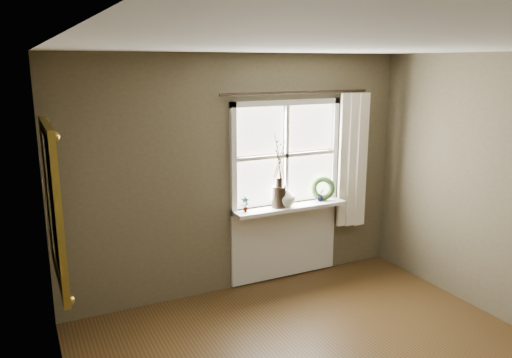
{
  "coord_description": "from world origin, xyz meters",
  "views": [
    {
      "loc": [
        -2.18,
        -2.59,
        2.5
      ],
      "look_at": [
        -0.16,
        1.55,
        1.42
      ],
      "focal_mm": 35.0,
      "sensor_mm": 36.0,
      "label": 1
    }
  ],
  "objects": [
    {
      "name": "window_frame",
      "position": [
        0.55,
        2.23,
        1.48
      ],
      "size": [
        1.36,
        0.06,
        1.24
      ],
      "color": "silver",
      "rests_on": "wall_back"
    },
    {
      "name": "gilt_mirror",
      "position": [
        -1.96,
        1.5,
        1.41
      ],
      "size": [
        0.1,
        1.09,
        1.3
      ],
      "color": "white",
      "rests_on": "wall_left"
    },
    {
      "name": "window_sill",
      "position": [
        0.55,
        2.12,
        0.9
      ],
      "size": [
        1.36,
        0.26,
        0.04
      ],
      "primitive_type": "cube",
      "color": "silver",
      "rests_on": "wall_back"
    },
    {
      "name": "curtain",
      "position": [
        1.39,
        2.13,
        1.37
      ],
      "size": [
        0.36,
        0.12,
        1.59
      ],
      "primitive_type": "cube",
      "color": "silver",
      "rests_on": "wall_back"
    },
    {
      "name": "wall_back",
      "position": [
        0.0,
        2.3,
        1.3
      ],
      "size": [
        4.0,
        0.1,
        2.6
      ],
      "primitive_type": "cube",
      "color": "brown",
      "rests_on": "ground"
    },
    {
      "name": "curtain_rod",
      "position": [
        0.65,
        2.17,
        2.18
      ],
      "size": [
        1.84,
        0.03,
        0.03
      ],
      "primitive_type": "cylinder",
      "rotation": [
        0.0,
        1.57,
        0.0
      ],
      "color": "black",
      "rests_on": "wall_back"
    },
    {
      "name": "potted_plant_right",
      "position": [
        0.96,
        2.12,
        1.0
      ],
      "size": [
        0.09,
        0.07,
        0.15
      ],
      "primitive_type": "imported",
      "rotation": [
        0.0,
        0.0,
        0.08
      ],
      "color": "#2E4B21",
      "rests_on": "window_sill"
    },
    {
      "name": "potted_plant_left",
      "position": [
        -0.01,
        2.12,
        1.0
      ],
      "size": [
        0.1,
        0.08,
        0.17
      ],
      "primitive_type": "imported",
      "rotation": [
        0.0,
        0.0,
        -0.27
      ],
      "color": "#2E4B21",
      "rests_on": "window_sill"
    },
    {
      "name": "wreath",
      "position": [
        1.02,
        2.16,
        1.03
      ],
      "size": [
        0.31,
        0.23,
        0.29
      ],
      "primitive_type": "torus",
      "rotation": [
        1.36,
        0.0,
        -0.43
      ],
      "color": "#2E4B21",
      "rests_on": "window_sill"
    },
    {
      "name": "wall_left",
      "position": [
        -2.05,
        0.0,
        1.3
      ],
      "size": [
        0.1,
        4.5,
        2.6
      ],
      "primitive_type": "cube",
      "color": "brown",
      "rests_on": "ground"
    },
    {
      "name": "dark_jug",
      "position": [
        0.41,
        2.12,
        1.04
      ],
      "size": [
        0.18,
        0.18,
        0.24
      ],
      "primitive_type": "cylinder",
      "rotation": [
        0.0,
        0.0,
        0.12
      ],
      "color": "black",
      "rests_on": "window_sill"
    },
    {
      "name": "ceiling",
      "position": [
        0.0,
        0.0,
        2.6
      ],
      "size": [
        4.5,
        4.5,
        0.0
      ],
      "primitive_type": "plane",
      "color": "silver",
      "rests_on": "ground"
    },
    {
      "name": "cream_vase",
      "position": [
        0.48,
        2.12,
        1.04
      ],
      "size": [
        0.26,
        0.26,
        0.24
      ],
      "primitive_type": "imported",
      "rotation": [
        0.0,
        0.0,
        -0.11
      ],
      "color": "beige",
      "rests_on": "window_sill"
    },
    {
      "name": "window_apron",
      "position": [
        0.55,
        2.23,
        0.46
      ],
      "size": [
        1.36,
        0.04,
        0.88
      ],
      "primitive_type": "cube",
      "color": "silver",
      "rests_on": "ground"
    }
  ]
}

